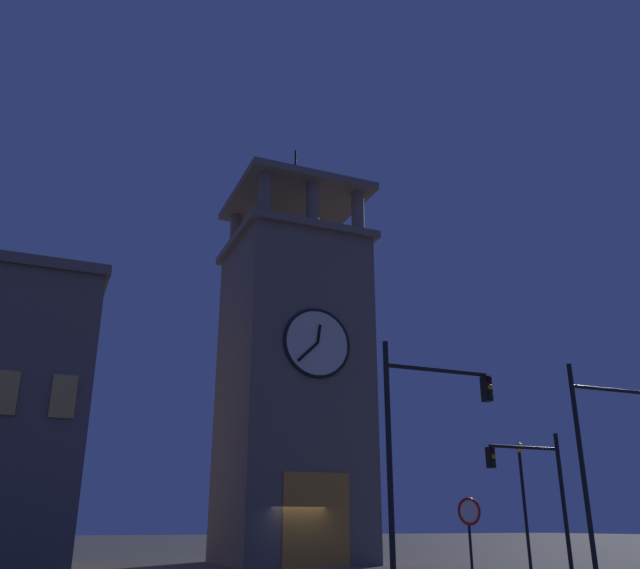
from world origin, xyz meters
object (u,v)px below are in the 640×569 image
Objects in this scene: no_horn_sign at (469,518)px; clocktower at (292,383)px; traffic_signal_mid at (537,480)px; traffic_signal_far at (608,439)px; traffic_signal_near at (421,428)px; street_lamp at (522,479)px.

clocktower is at bearing -90.63° from no_horn_sign.
traffic_signal_mid is 0.75× the size of traffic_signal_far.
traffic_signal_far is (-7.53, -0.64, 0.12)m from traffic_signal_near.
street_lamp is (-2.45, -3.88, 0.31)m from traffic_signal_mid.
street_lamp reaches higher than traffic_signal_mid.
no_horn_sign is (0.17, 15.20, -6.76)m from clocktower.
traffic_signal_near reaches higher than street_lamp.
no_horn_sign is (5.69, 3.63, -1.37)m from traffic_signal_mid.
traffic_signal_near is 12.97m from street_lamp.
traffic_signal_far reaches higher than traffic_signal_near.
street_lamp is (-10.02, -8.21, -0.67)m from traffic_signal_near.
traffic_signal_far is at bearing 179.32° from no_horn_sign.
traffic_signal_mid is (-7.57, -4.33, -0.98)m from traffic_signal_near.
clocktower reaches higher than no_horn_sign.
traffic_signal_near is 1.31× the size of traffic_signal_mid.
traffic_signal_mid is at bearing 115.51° from clocktower.
street_lamp is at bearing -140.68° from traffic_signal_near.
clocktower is 16.77m from traffic_signal_far.
clocktower is 12.18m from street_lamp.
traffic_signal_near is 3.09m from no_horn_sign.
traffic_signal_mid is at bearing -147.45° from no_horn_sign.
traffic_signal_near is at bearing 29.78° from traffic_signal_mid.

